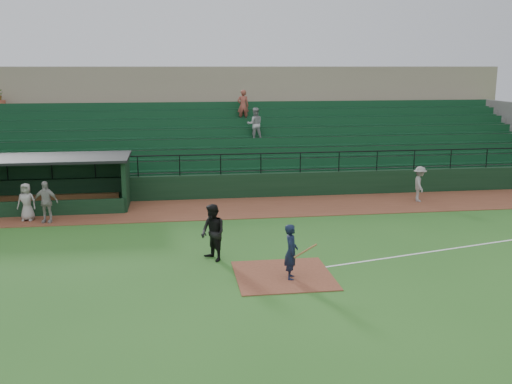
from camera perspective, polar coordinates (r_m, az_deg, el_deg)
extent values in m
plane|color=#285D1E|center=(19.35, 2.14, -7.17)|extent=(90.00, 90.00, 0.00)
cube|color=brown|center=(26.93, -0.92, -1.54)|extent=(40.00, 4.00, 0.03)
cube|color=brown|center=(18.42, 2.71, -8.15)|extent=(3.00, 3.00, 0.03)
cube|color=white|center=(23.16, 21.52, -4.75)|extent=(17.49, 4.44, 0.01)
cube|color=black|center=(28.93, -1.48, 0.61)|extent=(36.00, 0.35, 1.20)
cylinder|color=black|center=(28.66, -1.50, 3.74)|extent=(36.00, 0.06, 0.06)
cube|color=slate|center=(33.53, -2.49, 4.29)|extent=(36.00, 9.00, 3.60)
cube|color=#113E21|center=(32.98, -2.41, 4.94)|extent=(34.56, 8.00, 4.05)
cube|color=gray|center=(39.82, -3.47, 7.56)|extent=(38.00, 3.00, 6.40)
cube|color=slate|center=(37.79, -3.21, 8.07)|extent=(36.00, 2.00, 0.20)
cylinder|color=#A55138|center=(38.90, -23.80, 7.78)|extent=(0.70, 0.70, 0.60)
imported|color=#A4A4A4|center=(33.34, -0.11, 6.66)|extent=(0.92, 0.71, 1.88)
imported|color=#994638|center=(35.18, -1.28, 8.44)|extent=(0.69, 0.46, 1.91)
cube|color=black|center=(29.54, -20.67, 1.15)|extent=(8.50, 0.20, 2.30)
cube|color=black|center=(27.64, -12.61, 0.93)|extent=(0.20, 2.60, 2.30)
cube|color=black|center=(28.09, -21.41, 3.06)|extent=(8.90, 3.20, 0.12)
cube|color=olive|center=(29.33, -20.70, -0.73)|extent=(7.65, 0.40, 0.50)
cube|color=black|center=(27.17, -21.70, -1.57)|extent=(8.50, 0.12, 0.70)
imported|color=black|center=(17.90, 3.46, -5.87)|extent=(0.52, 0.70, 1.74)
cylinder|color=olive|center=(17.77, 4.87, -5.76)|extent=(0.79, 0.34, 0.35)
imported|color=black|center=(19.57, -4.24, -4.00)|extent=(1.10, 1.18, 1.93)
imported|color=gray|center=(29.04, 15.74, 0.77)|extent=(0.89, 1.23, 1.71)
imported|color=#A39D98|center=(25.70, -19.90, -0.91)|extent=(1.09, 0.62, 1.76)
imported|color=#A09A96|center=(26.34, -21.56, -0.91)|extent=(0.85, 0.61, 1.60)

